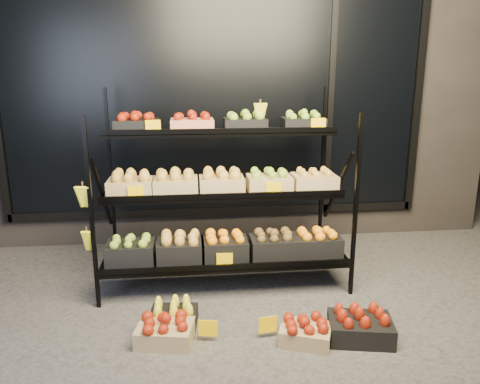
{
  "coord_description": "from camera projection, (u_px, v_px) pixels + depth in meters",
  "views": [
    {
      "loc": [
        -0.29,
        -3.26,
        1.82
      ],
      "look_at": [
        0.14,
        0.55,
        0.81
      ],
      "focal_mm": 35.0,
      "sensor_mm": 36.0,
      "label": 1
    }
  ],
  "objects": [
    {
      "name": "ground",
      "position": [
        230.0,
        311.0,
        3.63
      ],
      "size": [
        24.0,
        24.0,
        0.0
      ],
      "primitive_type": "plane",
      "color": "#514F4C",
      "rests_on": "ground"
    },
    {
      "name": "tag_floor_a",
      "position": [
        208.0,
        333.0,
        3.21
      ],
      "size": [
        0.13,
        0.01,
        0.12
      ],
      "primitive_type": "cube",
      "color": "#F0BE00",
      "rests_on": "ground"
    },
    {
      "name": "floor_crate_midleft",
      "position": [
        174.0,
        314.0,
        3.41
      ],
      "size": [
        0.36,
        0.28,
        0.18
      ],
      "rotation": [
        0.0,
        0.0,
        -0.1
      ],
      "color": "black",
      "rests_on": "ground"
    },
    {
      "name": "floor_crate_midright",
      "position": [
        306.0,
        331.0,
        3.19
      ],
      "size": [
        0.41,
        0.36,
        0.18
      ],
      "rotation": [
        0.0,
        0.0,
        -0.37
      ],
      "color": "tan",
      "rests_on": "ground"
    },
    {
      "name": "display_rack",
      "position": [
        222.0,
        193.0,
        4.01
      ],
      "size": [
        2.18,
        1.02,
        1.66
      ],
      "color": "black",
      "rests_on": "ground"
    },
    {
      "name": "tag_floor_b",
      "position": [
        268.0,
        330.0,
        3.25
      ],
      "size": [
        0.13,
        0.01,
        0.12
      ],
      "primitive_type": "cube",
      "color": "#F0BE00",
      "rests_on": "ground"
    },
    {
      "name": "building",
      "position": [
        210.0,
        75.0,
        5.67
      ],
      "size": [
        6.0,
        2.08,
        3.5
      ],
      "color": "#2D2826",
      "rests_on": "ground"
    },
    {
      "name": "floor_crate_left",
      "position": [
        165.0,
        330.0,
        3.19
      ],
      "size": [
        0.42,
        0.34,
        0.19
      ],
      "rotation": [
        0.0,
        0.0,
        -0.19
      ],
      "color": "tan",
      "rests_on": "ground"
    },
    {
      "name": "floor_crate_right",
      "position": [
        360.0,
        326.0,
        3.23
      ],
      "size": [
        0.48,
        0.39,
        0.21
      ],
      "rotation": [
        0.0,
        0.0,
        -0.2
      ],
      "color": "black",
      "rests_on": "ground"
    }
  ]
}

